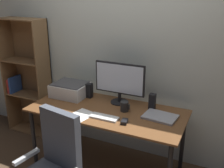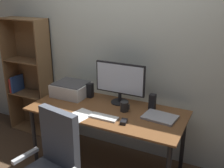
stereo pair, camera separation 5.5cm
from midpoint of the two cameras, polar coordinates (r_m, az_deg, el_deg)
The scene contains 13 objects.
ground_plane at distance 3.21m, azimuth -1.53°, elevation -17.53°, with size 12.00×12.00×0.00m, color #4C3826.
back_wall at distance 3.11m, azimuth 2.71°, elevation 7.79°, with size 6.40×0.10×2.60m, color beige.
desk at distance 2.86m, azimuth -1.66°, elevation -6.95°, with size 1.65×0.74×0.74m.
monitor at distance 2.90m, azimuth 1.10°, elevation 0.76°, with size 0.57×0.20×0.46m.
keyboard at distance 2.65m, azimuth -2.32°, elevation -7.12°, with size 0.29×0.11×0.02m, color silver.
mouse at distance 2.55m, azimuth 2.06°, elevation -8.03°, with size 0.06×0.10×0.03m, color black.
coffee_mug at distance 2.77m, azimuth 2.12°, elevation -4.81°, with size 0.10×0.09×0.10m.
laptop at distance 2.69m, azimuth 9.68°, elevation -6.91°, with size 0.32×0.23×0.02m, color #99999E.
speaker_left at distance 3.11m, azimuth -5.38°, elevation -1.39°, with size 0.06×0.07×0.17m, color black.
speaker_right at distance 2.83m, azimuth 8.05°, elevation -3.74°, with size 0.06×0.07×0.17m, color black.
printer at distance 3.19m, azimuth -9.37°, elevation -1.13°, with size 0.40×0.34×0.16m.
paper_sheet at distance 2.71m, azimuth -7.48°, elevation -6.77°, with size 0.21×0.30×0.00m, color white.
bookshelf at distance 3.85m, azimuth -17.95°, elevation 1.29°, with size 0.63×0.28×1.59m.
Camera 1 is at (1.13, -2.29, 1.95)m, focal length 42.72 mm.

